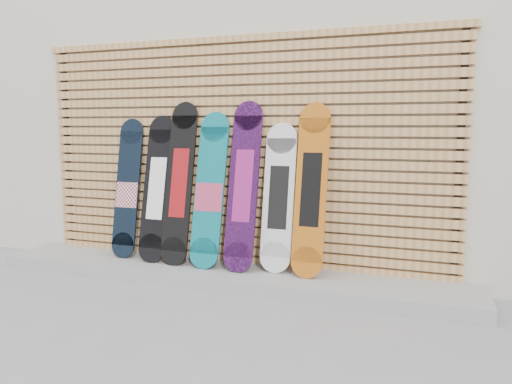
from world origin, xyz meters
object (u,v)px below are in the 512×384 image
(snowboard_1, at_px, (157,188))
(snowboard_4, at_px, (243,186))
(snowboard_0, at_px, (128,189))
(snowboard_2, at_px, (180,183))
(snowboard_6, at_px, (311,190))
(snowboard_3, at_px, (210,191))
(snowboard_5, at_px, (279,197))

(snowboard_1, distance_m, snowboard_4, 0.93)
(snowboard_1, bearing_deg, snowboard_4, -0.68)
(snowboard_0, bearing_deg, snowboard_2, -2.95)
(snowboard_0, height_order, snowboard_6, snowboard_6)
(snowboard_0, distance_m, snowboard_1, 0.36)
(snowboard_0, height_order, snowboard_3, snowboard_3)
(snowboard_0, distance_m, snowboard_3, 0.95)
(snowboard_0, bearing_deg, snowboard_4, -1.62)
(snowboard_4, bearing_deg, snowboard_0, 178.38)
(snowboard_3, bearing_deg, snowboard_2, 178.33)
(snowboard_1, height_order, snowboard_6, snowboard_6)
(snowboard_3, xyz_separation_m, snowboard_5, (0.67, 0.06, -0.04))
(snowboard_1, relative_size, snowboard_5, 1.06)
(snowboard_1, distance_m, snowboard_5, 1.25)
(snowboard_1, distance_m, snowboard_3, 0.58)
(snowboard_0, height_order, snowboard_4, snowboard_4)
(snowboard_5, bearing_deg, snowboard_3, -175.06)
(snowboard_1, xyz_separation_m, snowboard_3, (0.58, -0.02, 0.00))
(snowboard_0, height_order, snowboard_1, snowboard_1)
(snowboard_3, xyz_separation_m, snowboard_6, (0.98, 0.02, 0.05))
(snowboard_0, distance_m, snowboard_4, 1.29)
(snowboard_1, height_order, snowboard_2, snowboard_2)
(snowboard_4, xyz_separation_m, snowboard_6, (0.64, 0.02, -0.01))
(snowboard_6, bearing_deg, snowboard_1, -179.68)
(snowboard_5, bearing_deg, snowboard_1, -178.08)
(snowboard_2, relative_size, snowboard_3, 1.07)
(snowboard_2, xyz_separation_m, snowboard_3, (0.33, -0.01, -0.06))
(snowboard_3, bearing_deg, snowboard_6, 1.44)
(snowboard_6, bearing_deg, snowboard_2, -179.34)
(snowboard_3, bearing_deg, snowboard_4, 0.82)
(snowboard_1, bearing_deg, snowboard_6, 0.32)
(snowboard_0, relative_size, snowboard_3, 0.96)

